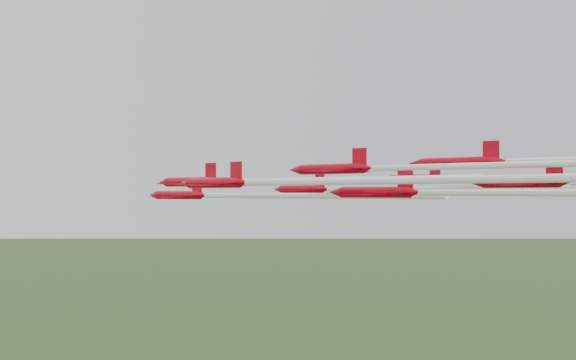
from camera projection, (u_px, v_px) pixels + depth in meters
jet_lead at (229, 195)px, 104.21m from camera, size 11.42×48.86×2.83m
jet_row2_left at (243, 181)px, 87.88m from camera, size 9.27×44.98×2.69m
jet_row2_right at (388, 189)px, 101.26m from camera, size 8.79×61.57×2.60m
jet_row3_left at (294, 182)px, 70.67m from camera, size 8.54×50.55×2.53m
jet_row3_mid at (467, 166)px, 80.09m from camera, size 14.89×66.50×2.84m
jet_row3_right at (474, 178)px, 101.38m from camera, size 8.44×44.22×2.48m
jet_row4_left at (510, 192)px, 66.98m from camera, size 10.55×57.05×2.57m
jet_row4_right at (527, 161)px, 86.56m from camera, size 12.24×43.83×2.92m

